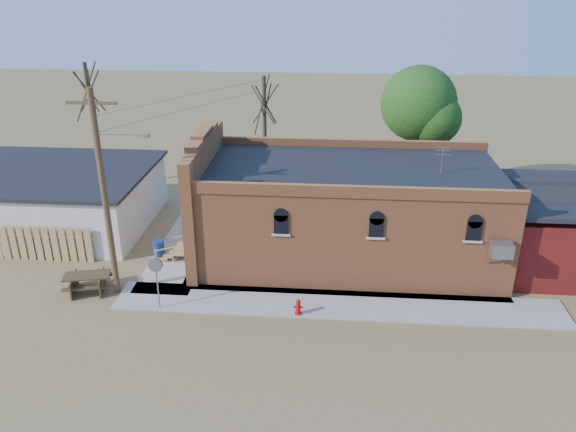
# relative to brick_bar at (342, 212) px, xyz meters

# --- Properties ---
(ground) EXTENTS (120.00, 120.00, 0.00)m
(ground) POSITION_rel_brick_bar_xyz_m (-1.64, -5.49, -2.34)
(ground) COLOR olive
(ground) RESTS_ON ground
(sidewalk_south) EXTENTS (19.00, 2.20, 0.08)m
(sidewalk_south) POSITION_rel_brick_bar_xyz_m (-0.14, -4.59, -2.30)
(sidewalk_south) COLOR #9E9991
(sidewalk_south) RESTS_ON ground
(sidewalk_west) EXTENTS (2.60, 10.00, 0.08)m
(sidewalk_west) POSITION_rel_brick_bar_xyz_m (-7.94, 0.51, -2.30)
(sidewalk_west) COLOR #9E9991
(sidewalk_west) RESTS_ON ground
(brick_bar) EXTENTS (16.40, 7.97, 6.30)m
(brick_bar) POSITION_rel_brick_bar_xyz_m (0.00, 0.00, 0.00)
(brick_bar) COLOR #C66C3C
(brick_bar) RESTS_ON ground
(red_shed) EXTENTS (5.40, 6.40, 4.30)m
(red_shed) POSITION_rel_brick_bar_xyz_m (9.86, 0.01, -0.07)
(red_shed) COLOR #601710
(red_shed) RESTS_ON ground
(wood_fence) EXTENTS (5.20, 0.10, 1.80)m
(wood_fence) POSITION_rel_brick_bar_xyz_m (-14.44, -1.69, -1.44)
(wood_fence) COLOR #AD824E
(wood_fence) RESTS_ON ground
(utility_pole) EXTENTS (3.12, 0.26, 9.00)m
(utility_pole) POSITION_rel_brick_bar_xyz_m (-9.79, -4.29, 2.43)
(utility_pole) COLOR #4D321F
(utility_pole) RESTS_ON ground
(tree_bare_near) EXTENTS (2.80, 2.80, 7.65)m
(tree_bare_near) POSITION_rel_brick_bar_xyz_m (-4.64, 7.51, 3.62)
(tree_bare_near) COLOR #4C3F2B
(tree_bare_near) RESTS_ON ground
(tree_bare_far) EXTENTS (2.80, 2.80, 8.16)m
(tree_bare_far) POSITION_rel_brick_bar_xyz_m (-15.64, 8.51, 4.02)
(tree_bare_far) COLOR #4C3F2B
(tree_bare_far) RESTS_ON ground
(tree_leafy) EXTENTS (4.40, 4.40, 8.15)m
(tree_leafy) POSITION_rel_brick_bar_xyz_m (4.36, 8.01, 3.59)
(tree_leafy) COLOR #4C3F2B
(tree_leafy) RESTS_ON ground
(fire_hydrant) EXTENTS (0.39, 0.37, 0.67)m
(fire_hydrant) POSITION_rel_brick_bar_xyz_m (-1.77, -5.50, -1.93)
(fire_hydrant) COLOR red
(fire_hydrant) RESTS_ON sidewalk_south
(stop_sign) EXTENTS (0.63, 0.09, 2.33)m
(stop_sign) POSITION_rel_brick_bar_xyz_m (-7.58, -5.49, -0.47)
(stop_sign) COLOR gray
(stop_sign) RESTS_ON sidewalk_south
(trash_barrel) EXTENTS (0.61, 0.61, 0.84)m
(trash_barrel) POSITION_rel_brick_bar_xyz_m (-8.94, -0.95, -1.84)
(trash_barrel) COLOR navy
(trash_barrel) RESTS_ON sidewalk_west
(picnic_table) EXTENTS (2.27, 1.90, 0.82)m
(picnic_table) POSITION_rel_brick_bar_xyz_m (-11.14, -4.33, -1.80)
(picnic_table) COLOR #47341C
(picnic_table) RESTS_ON ground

